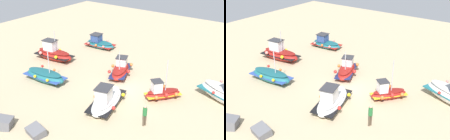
% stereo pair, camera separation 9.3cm
% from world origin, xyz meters
% --- Properties ---
extents(ground_plane, '(55.24, 55.24, 0.00)m').
position_xyz_m(ground_plane, '(0.00, 0.00, 0.00)').
color(ground_plane, tan).
extents(fishing_boat_0, '(3.97, 2.24, 1.71)m').
position_xyz_m(fishing_boat_0, '(8.24, -7.35, 0.54)').
color(fishing_boat_0, '#1E6670').
rests_on(fishing_boat_0, ground_plane).
extents(fishing_boat_1, '(2.85, 4.22, 2.73)m').
position_xyz_m(fishing_boat_1, '(1.79, -2.55, 0.58)').
color(fishing_boat_1, maroon).
rests_on(fishing_boat_1, ground_plane).
extents(fishing_boat_3, '(4.78, 2.38, 3.39)m').
position_xyz_m(fishing_boat_3, '(9.96, -1.37, 0.73)').
color(fishing_boat_3, maroon).
rests_on(fishing_boat_3, ground_plane).
extents(fishing_boat_4, '(4.49, 2.09, 3.43)m').
position_xyz_m(fishing_boat_4, '(6.78, 2.77, 0.58)').
color(fishing_boat_4, '#1E6670').
rests_on(fishing_boat_4, ground_plane).
extents(fishing_boat_5, '(2.91, 3.17, 3.52)m').
position_xyz_m(fishing_boat_5, '(-3.55, -0.91, 0.55)').
color(fishing_boat_5, maroon).
rests_on(fishing_boat_5, ground_plane).
extents(fishing_boat_6, '(2.89, 4.92, 2.07)m').
position_xyz_m(fishing_boat_6, '(-0.52, 2.85, 0.62)').
color(fishing_boat_6, white).
rests_on(fishing_boat_6, ground_plane).
extents(person_walking, '(0.32, 0.32, 1.71)m').
position_xyz_m(person_walking, '(-4.26, 3.26, 0.99)').
color(person_walking, brown).
rests_on(person_walking, ground_plane).
extents(breakwater_rocks, '(24.94, 2.72, 1.34)m').
position_xyz_m(breakwater_rocks, '(1.44, 8.93, 0.44)').
color(breakwater_rocks, slate).
rests_on(breakwater_rocks, ground_plane).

